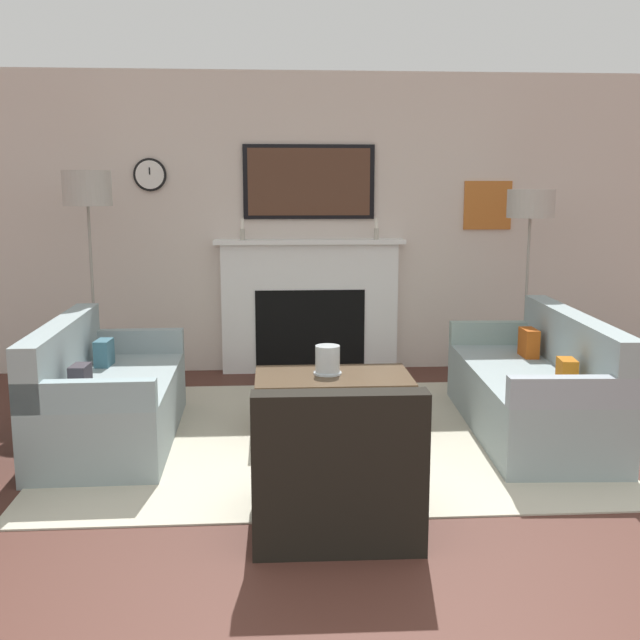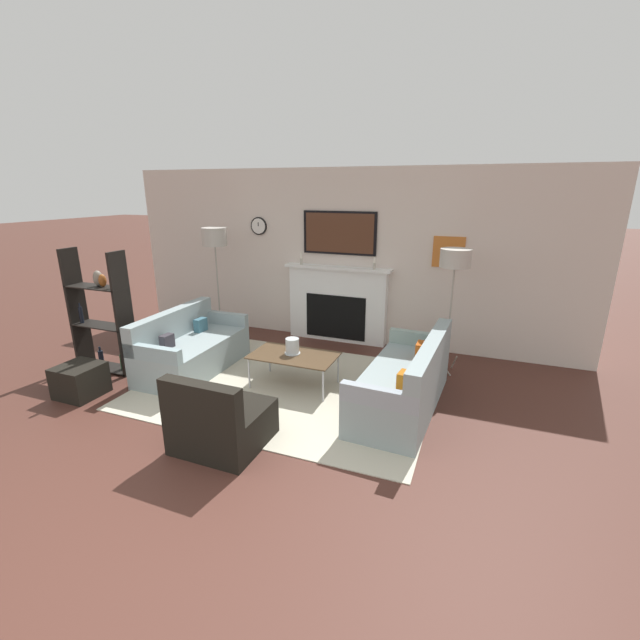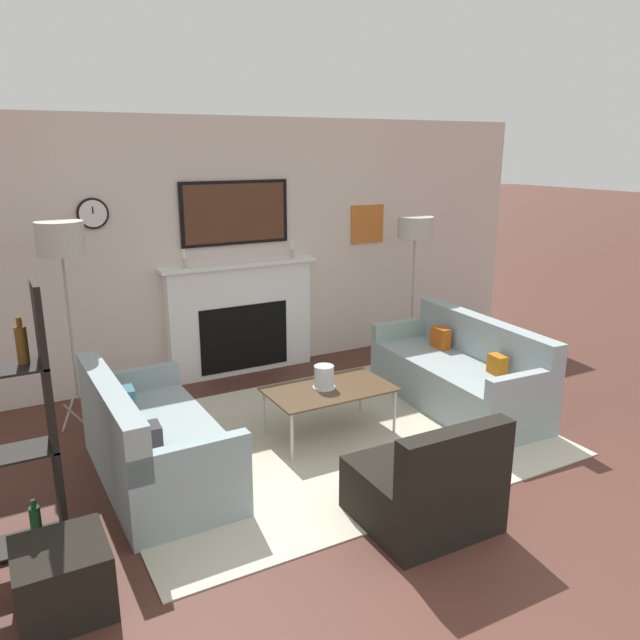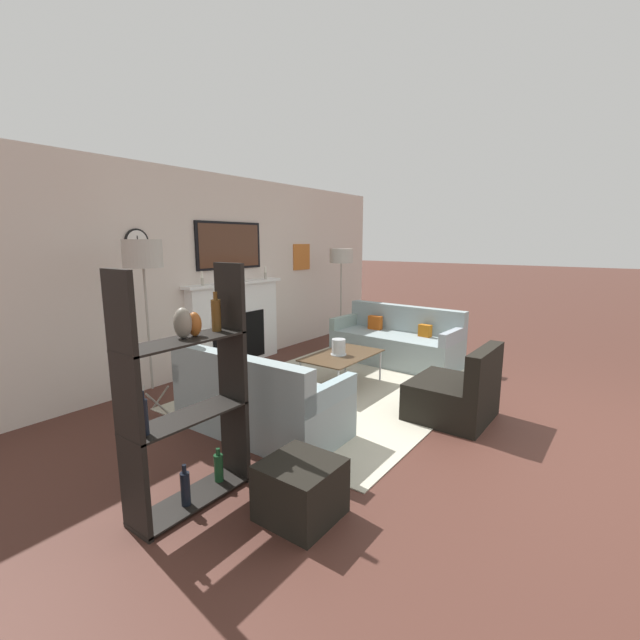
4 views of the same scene
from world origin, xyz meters
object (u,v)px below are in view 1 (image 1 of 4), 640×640
(couch_left, at_px, (106,399))
(couch_right, at_px, (534,391))
(coffee_table, at_px, (333,379))
(floor_lamp_right, at_px, (531,207))
(floor_lamp_left, at_px, (87,192))
(hurricane_candle, at_px, (328,361))
(armchair, at_px, (335,480))

(couch_left, bearing_deg, couch_right, -0.02)
(coffee_table, bearing_deg, couch_left, -178.13)
(floor_lamp_right, bearing_deg, floor_lamp_left, 180.00)
(floor_lamp_right, bearing_deg, hurricane_candle, -147.46)
(hurricane_candle, distance_m, floor_lamp_right, 2.33)
(hurricane_candle, distance_m, floor_lamp_left, 2.43)
(coffee_table, bearing_deg, floor_lamp_right, 33.81)
(armchair, bearing_deg, floor_lamp_left, 123.77)
(armchair, xyz_separation_m, hurricane_candle, (0.07, 1.49, 0.25))
(couch_left, xyz_separation_m, floor_lamp_left, (-0.34, 1.21, 1.36))
(coffee_table, xyz_separation_m, floor_lamp_right, (1.73, 1.16, 1.13))
(coffee_table, relative_size, hurricane_candle, 5.36)
(coffee_table, distance_m, floor_lamp_right, 2.37)
(armchair, distance_m, coffee_table, 1.47)
(couch_right, bearing_deg, floor_lamp_right, 74.48)
(couch_left, xyz_separation_m, armchair, (1.41, -1.41, -0.04))
(hurricane_candle, bearing_deg, couch_left, -176.85)
(couch_left, relative_size, hurricane_candle, 8.28)
(couch_left, distance_m, coffee_table, 1.53)
(couch_left, distance_m, armchair, 2.00)
(couch_left, relative_size, armchair, 2.01)
(couch_right, bearing_deg, floor_lamp_left, 159.59)
(couch_right, bearing_deg, hurricane_candle, 176.67)
(couch_left, bearing_deg, coffee_table, 1.87)
(hurricane_candle, xyz_separation_m, floor_lamp_left, (-1.82, 1.13, 1.14))
(hurricane_candle, bearing_deg, armchair, -92.86)
(armchair, bearing_deg, couch_right, 43.02)
(couch_left, bearing_deg, armchair, -44.85)
(couch_right, distance_m, floor_lamp_right, 1.76)
(couch_left, height_order, couch_right, couch_right)
(couch_left, height_order, armchair, couch_left)
(couch_right, distance_m, hurricane_candle, 1.45)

